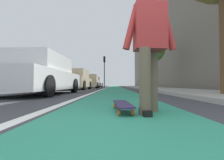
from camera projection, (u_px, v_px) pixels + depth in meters
ground_plane at (116, 90)px, 10.87m from camera, size 80.00×80.00×0.00m
bike_lane_paint at (115, 87)px, 24.86m from camera, size 56.00×1.84×0.00m
lane_stripe_white at (107, 87)px, 20.88m from camera, size 52.00×0.16×0.01m
sidewalk_curb at (143, 87)px, 18.81m from camera, size 52.00×3.20×0.11m
building_facade at (156, 50)px, 22.93m from camera, size 40.00×1.20×11.06m
skateboard at (122, 105)px, 2.15m from camera, size 0.85×0.27×0.11m
skater_person at (149, 41)px, 2.02m from camera, size 0.48×0.72×1.64m
parked_car_near at (41, 76)px, 5.96m from camera, size 4.57×2.02×1.49m
parked_car_mid at (75, 80)px, 11.80m from camera, size 4.38×1.99×1.49m
parked_car_far at (90, 82)px, 17.37m from camera, size 4.15×2.09×1.49m
parked_car_end at (96, 82)px, 23.28m from camera, size 4.58×1.91×1.50m
traffic_light at (104, 66)px, 21.41m from camera, size 0.33×0.28×4.30m
street_tree_mid at (152, 50)px, 12.82m from camera, size 2.09×2.09×4.34m
pedestrian_distant at (144, 80)px, 15.41m from camera, size 0.42×0.65×1.49m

